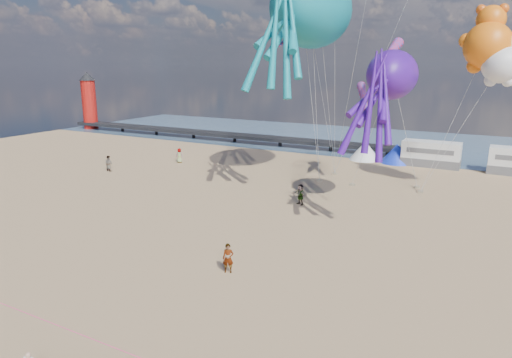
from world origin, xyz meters
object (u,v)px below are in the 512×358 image
object	(u,v)px
beachgoer_1	(109,163)
kite_octopus_purple	(392,75)
beachgoer_0	(179,156)
sandbag_c	(421,191)
kite_panda	(501,64)
motorhome_0	(431,154)
windsock_left	(305,32)
beachgoer_4	(300,194)
sandbag_e	(335,174)
sandbag_b	(352,185)
standing_person	(228,258)
sandbag_d	(417,187)
windsock_mid	(389,55)
tent_white	(365,150)
kite_octopus_teal	(312,9)
windsock_right	(364,100)
kite_teddy_orange	(488,46)
lighthouse	(89,105)
sandbag_a	(319,181)
tent_blue	(397,153)

from	to	relation	value
beachgoer_1	kite_octopus_purple	size ratio (longest dim) A/B	0.18
beachgoer_0	sandbag_c	world-z (taller)	beachgoer_0
beachgoer_1	kite_panda	xyz separation A→B (m)	(38.63, 8.10, 11.07)
motorhome_0	windsock_left	size ratio (longest dim) A/B	0.86
beachgoer_4	sandbag_e	world-z (taller)	beachgoer_4
sandbag_b	sandbag_e	size ratio (longest dim) A/B	1.00
kite_panda	beachgoer_0	bearing A→B (deg)	164.66
standing_person	sandbag_d	world-z (taller)	standing_person
windsock_mid	sandbag_d	bearing A→B (deg)	44.06
tent_white	kite_panda	xyz separation A→B (m)	(14.48, -12.35, 10.77)
kite_octopus_teal	windsock_right	world-z (taller)	kite_octopus_teal
beachgoer_4	sandbag_d	size ratio (longest dim) A/B	3.66
beachgoer_1	kite_teddy_orange	bearing A→B (deg)	-166.79
windsock_left	lighthouse	bearing A→B (deg)	-176.55
tent_white	sandbag_e	bearing A→B (deg)	-94.18
tent_white	beachgoer_1	size ratio (longest dim) A/B	2.21
sandbag_a	beachgoer_1	bearing A→B (deg)	-163.03
windsock_left	windsock_mid	xyz separation A→B (m)	(8.82, -1.23, -2.29)
windsock_mid	sandbag_b	bearing A→B (deg)	-178.25
sandbag_c	sandbag_d	bearing A→B (deg)	110.73
windsock_left	windsock_mid	world-z (taller)	windsock_left
standing_person	motorhome_0	bearing A→B (deg)	55.75
beachgoer_0	kite_teddy_orange	world-z (taller)	kite_teddy_orange
kite_panda	windsock_left	size ratio (longest dim) A/B	0.71
sandbag_b	sandbag_d	world-z (taller)	same
kite_octopus_teal	kite_teddy_orange	xyz separation A→B (m)	(15.43, 2.40, -3.53)
kite_octopus_teal	lighthouse	bearing A→B (deg)	152.68
motorhome_0	sandbag_c	xyz separation A→B (m)	(0.99, -12.78, -1.39)
kite_teddy_orange	windsock_left	world-z (taller)	windsock_left
tent_white	kite_octopus_teal	world-z (taller)	kite_octopus_teal
tent_white	kite_octopus_teal	xyz separation A→B (m)	(-2.19, -14.22, 15.88)
tent_white	tent_blue	size ratio (longest dim) A/B	1.00
sandbag_b	beachgoer_4	bearing A→B (deg)	-104.58
windsock_left	motorhome_0	bearing A→B (deg)	68.74
tent_white	sandbag_a	world-z (taller)	tent_white
beachgoer_4	windsock_right	size ratio (longest dim) A/B	0.33
lighthouse	windsock_left	distance (m)	54.12
sandbag_a	beachgoer_4	bearing A→B (deg)	-80.66
kite_teddy_orange	sandbag_e	bearing A→B (deg)	148.41
sandbag_c	kite_octopus_purple	bearing A→B (deg)	-102.13
tent_white	standing_person	size ratio (longest dim) A/B	2.23
sandbag_d	kite_octopus_teal	size ratio (longest dim) A/B	0.04
sandbag_e	kite_octopus_teal	bearing A→B (deg)	-108.01
beachgoer_0	sandbag_a	world-z (taller)	beachgoer_0
kite_teddy_orange	windsock_right	xyz separation A→B (m)	(-10.46, -0.19, -5.01)
sandbag_e	tent_blue	bearing A→B (deg)	63.98
standing_person	sandbag_a	bearing A→B (deg)	72.69
sandbag_a	sandbag_e	distance (m)	3.80
sandbag_a	kite_panda	bearing A→B (deg)	3.91
sandbag_c	kite_panda	distance (m)	13.08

